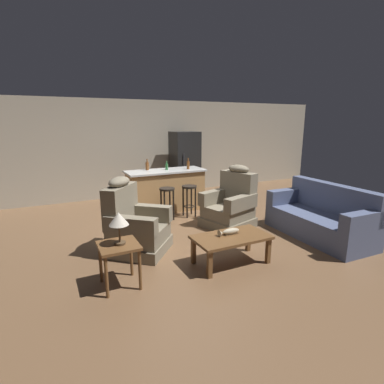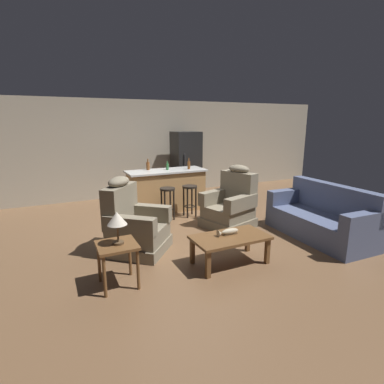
{
  "view_description": "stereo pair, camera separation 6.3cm",
  "coord_description": "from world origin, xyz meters",
  "px_view_note": "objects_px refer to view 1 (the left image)",
  "views": [
    {
      "loc": [
        -2.43,
        -4.95,
        2.03
      ],
      "look_at": [
        -0.04,
        -0.1,
        0.75
      ],
      "focal_mm": 28.0,
      "sensor_mm": 36.0,
      "label": 1
    },
    {
      "loc": [
        -2.37,
        -4.98,
        2.03
      ],
      "look_at": [
        -0.04,
        -0.1,
        0.75
      ],
      "focal_mm": 28.0,
      "sensor_mm": 36.0,
      "label": 2
    }
  ],
  "objects_px": {
    "recliner_near_island": "(231,205)",
    "table_lamp": "(119,220)",
    "fish_figurine": "(229,232)",
    "bottle_short_amber": "(147,166)",
    "bar_stool_left": "(167,198)",
    "recliner_near_lamp": "(134,226)",
    "coffee_table": "(231,240)",
    "refrigerator": "(185,164)",
    "kitchen_island": "(166,190)",
    "bottle_wine_dark": "(167,166)",
    "couch": "(321,218)",
    "bottle_tall_green": "(188,165)",
    "bar_stool_right": "(189,195)",
    "end_table": "(119,252)"
  },
  "relations": [
    {
      "from": "end_table",
      "to": "kitchen_island",
      "type": "xyz_separation_m",
      "value": [
        1.73,
        2.84,
        0.02
      ]
    },
    {
      "from": "bar_stool_left",
      "to": "bottle_tall_green",
      "type": "xyz_separation_m",
      "value": [
        0.75,
        0.55,
        0.58
      ]
    },
    {
      "from": "fish_figurine",
      "to": "coffee_table",
      "type": "bearing_deg",
      "value": -91.23
    },
    {
      "from": "table_lamp",
      "to": "refrigerator",
      "type": "relative_size",
      "value": 0.23
    },
    {
      "from": "couch",
      "to": "bottle_tall_green",
      "type": "relative_size",
      "value": 7.45
    },
    {
      "from": "bottle_short_amber",
      "to": "bottle_wine_dark",
      "type": "xyz_separation_m",
      "value": [
        0.41,
        -0.16,
        -0.02
      ]
    },
    {
      "from": "bar_stool_right",
      "to": "bottle_short_amber",
      "type": "xyz_separation_m",
      "value": [
        -0.66,
        0.83,
        0.57
      ]
    },
    {
      "from": "coffee_table",
      "to": "recliner_near_island",
      "type": "relative_size",
      "value": 0.92
    },
    {
      "from": "kitchen_island",
      "to": "bottle_tall_green",
      "type": "distance_m",
      "value": 0.78
    },
    {
      "from": "couch",
      "to": "recliner_near_island",
      "type": "relative_size",
      "value": 1.61
    },
    {
      "from": "coffee_table",
      "to": "fish_figurine",
      "type": "distance_m",
      "value": 0.12
    },
    {
      "from": "couch",
      "to": "bar_stool_right",
      "type": "distance_m",
      "value": 2.66
    },
    {
      "from": "bottle_short_amber",
      "to": "bottle_wine_dark",
      "type": "relative_size",
      "value": 1.26
    },
    {
      "from": "coffee_table",
      "to": "bottle_short_amber",
      "type": "relative_size",
      "value": 4.34
    },
    {
      "from": "couch",
      "to": "refrigerator",
      "type": "xyz_separation_m",
      "value": [
        -0.86,
        3.95,
        0.54
      ]
    },
    {
      "from": "bottle_short_amber",
      "to": "bottle_wine_dark",
      "type": "height_order",
      "value": "bottle_short_amber"
    },
    {
      "from": "fish_figurine",
      "to": "bottle_short_amber",
      "type": "bearing_deg",
      "value": 94.34
    },
    {
      "from": "coffee_table",
      "to": "kitchen_island",
      "type": "height_order",
      "value": "kitchen_island"
    },
    {
      "from": "couch",
      "to": "end_table",
      "type": "distance_m",
      "value": 3.63
    },
    {
      "from": "couch",
      "to": "kitchen_island",
      "type": "height_order",
      "value": "kitchen_island"
    },
    {
      "from": "bottle_tall_green",
      "to": "couch",
      "type": "bearing_deg",
      "value": -62.82
    },
    {
      "from": "bar_stool_left",
      "to": "bottle_short_amber",
      "type": "xyz_separation_m",
      "value": [
        -0.15,
        0.83,
        0.57
      ]
    },
    {
      "from": "end_table",
      "to": "bottle_tall_green",
      "type": "height_order",
      "value": "bottle_tall_green"
    },
    {
      "from": "coffee_table",
      "to": "bar_stool_left",
      "type": "height_order",
      "value": "bar_stool_left"
    },
    {
      "from": "kitchen_island",
      "to": "coffee_table",
      "type": "bearing_deg",
      "value": -92.61
    },
    {
      "from": "coffee_table",
      "to": "bottle_wine_dark",
      "type": "relative_size",
      "value": 5.47
    },
    {
      "from": "bottle_tall_green",
      "to": "bottle_short_amber",
      "type": "height_order",
      "value": "bottle_tall_green"
    },
    {
      "from": "bar_stool_left",
      "to": "refrigerator",
      "type": "xyz_separation_m",
      "value": [
        1.26,
        1.83,
        0.41
      ]
    },
    {
      "from": "recliner_near_island",
      "to": "refrigerator",
      "type": "bearing_deg",
      "value": -112.87
    },
    {
      "from": "coffee_table",
      "to": "refrigerator",
      "type": "relative_size",
      "value": 0.62
    },
    {
      "from": "refrigerator",
      "to": "bottle_tall_green",
      "type": "bearing_deg",
      "value": -111.55
    },
    {
      "from": "coffee_table",
      "to": "bar_stool_right",
      "type": "distance_m",
      "value": 2.34
    },
    {
      "from": "recliner_near_island",
      "to": "kitchen_island",
      "type": "bearing_deg",
      "value": -80.77
    },
    {
      "from": "end_table",
      "to": "bar_stool_left",
      "type": "bearing_deg",
      "value": 55.59
    },
    {
      "from": "refrigerator",
      "to": "recliner_near_island",
      "type": "bearing_deg",
      "value": -95.71
    },
    {
      "from": "bar_stool_left",
      "to": "recliner_near_lamp",
      "type": "bearing_deg",
      "value": -129.92
    },
    {
      "from": "couch",
      "to": "fish_figurine",
      "type": "bearing_deg",
      "value": 5.14
    },
    {
      "from": "kitchen_island",
      "to": "bottle_wine_dark",
      "type": "bearing_deg",
      "value": 38.79
    },
    {
      "from": "recliner_near_island",
      "to": "table_lamp",
      "type": "xyz_separation_m",
      "value": [
        -2.47,
        -1.3,
        0.45
      ]
    },
    {
      "from": "refrigerator",
      "to": "bar_stool_left",
      "type": "bearing_deg",
      "value": -124.46
    },
    {
      "from": "bottle_tall_green",
      "to": "bottle_short_amber",
      "type": "relative_size",
      "value": 1.02
    },
    {
      "from": "recliner_near_lamp",
      "to": "bottle_short_amber",
      "type": "distance_m",
      "value": 2.36
    },
    {
      "from": "refrigerator",
      "to": "bottle_wine_dark",
      "type": "bearing_deg",
      "value": -130.5
    },
    {
      "from": "recliner_near_lamp",
      "to": "refrigerator",
      "type": "xyz_separation_m",
      "value": [
        2.31,
        3.09,
        0.46
      ]
    },
    {
      "from": "bottle_wine_dark",
      "to": "recliner_near_island",
      "type": "bearing_deg",
      "value": -65.44
    },
    {
      "from": "fish_figurine",
      "to": "table_lamp",
      "type": "bearing_deg",
      "value": 179.37
    },
    {
      "from": "fish_figurine",
      "to": "bar_stool_right",
      "type": "height_order",
      "value": "bar_stool_right"
    },
    {
      "from": "recliner_near_lamp",
      "to": "bottle_wine_dark",
      "type": "relative_size",
      "value": 5.97
    },
    {
      "from": "bar_stool_right",
      "to": "bottle_short_amber",
      "type": "relative_size",
      "value": 2.68
    },
    {
      "from": "table_lamp",
      "to": "bottle_wine_dark",
      "type": "xyz_separation_m",
      "value": [
        1.75,
        2.88,
        0.16
      ]
    }
  ]
}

